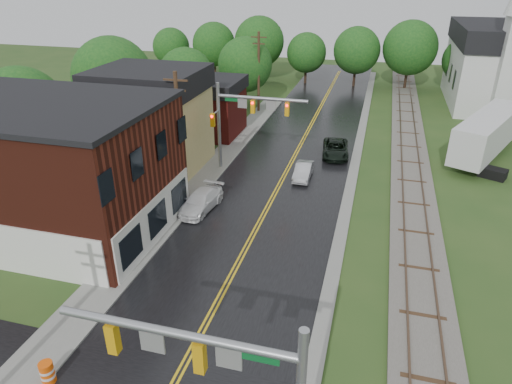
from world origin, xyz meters
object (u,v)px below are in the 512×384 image
at_px(brick_building, 49,168).
at_px(tree_left_e, 246,66).
at_px(utility_pole_b, 179,132).
at_px(semi_trailer, 488,133).
at_px(construction_barrel, 47,372).
at_px(utility_pole_c, 259,71).
at_px(tree_left_a, 24,113).
at_px(sedan_silver, 303,171).
at_px(traffic_signal_near, 226,376).
at_px(suv_dark, 335,149).
at_px(traffic_signal_far, 244,112).
at_px(pickup_white, 201,201).
at_px(tree_left_b, 114,79).
at_px(tree_left_c, 187,77).
at_px(church, 501,57).

bearing_deg(brick_building, tree_left_e, 83.29).
xyz_separation_m(utility_pole_b, semi_trailer, (23.11, 13.38, -2.41)).
bearing_deg(construction_barrel, tree_left_e, 95.25).
bearing_deg(utility_pole_c, tree_left_a, -120.55).
xyz_separation_m(sedan_silver, construction_barrel, (-6.55, -22.70, -0.09)).
bearing_deg(traffic_signal_near, tree_left_e, 105.68).
relative_size(tree_left_e, suv_dark, 1.69).
xyz_separation_m(utility_pole_b, suv_dark, (10.30, 10.22, -4.05)).
relative_size(traffic_signal_far, utility_pole_c, 0.82).
xyz_separation_m(brick_building, tree_left_a, (-7.36, 6.90, 0.96)).
xyz_separation_m(pickup_white, semi_trailer, (20.75, 15.85, 1.66)).
xyz_separation_m(tree_left_b, tree_left_c, (4.00, 8.00, -1.21)).
relative_size(traffic_signal_far, tree_left_e, 0.90).
relative_size(pickup_white, construction_barrel, 4.46).
bearing_deg(church, traffic_signal_far, -131.27).
bearing_deg(utility_pole_c, construction_barrel, -87.42).
relative_size(tree_left_e, pickup_white, 1.82).
height_order(traffic_signal_near, tree_left_b, tree_left_b).
relative_size(utility_pole_c, tree_left_a, 1.04).
bearing_deg(brick_building, utility_pole_b, 50.93).
height_order(church, utility_pole_c, church).
relative_size(suv_dark, semi_trailer, 0.39).
relative_size(tree_left_a, construction_barrel, 8.60).
bearing_deg(sedan_silver, suv_dark, 69.66).
bearing_deg(semi_trailer, brick_building, -144.71).
relative_size(church, tree_left_a, 2.31).
distance_m(utility_pole_c, tree_left_b, 16.42).
height_order(tree_left_a, pickup_white, tree_left_a).
relative_size(suv_dark, construction_barrel, 4.78).
distance_m(brick_building, tree_left_c, 24.94).
height_order(tree_left_a, suv_dark, tree_left_a).
xyz_separation_m(tree_left_a, sedan_silver, (21.39, 4.80, -4.52)).
xyz_separation_m(church, traffic_signal_near, (-16.53, -51.74, -0.87)).
bearing_deg(traffic_signal_near, semi_trailer, 68.96).
xyz_separation_m(tree_left_c, pickup_white, (9.41, -20.36, -3.86)).
bearing_deg(church, pickup_white, -125.55).
bearing_deg(construction_barrel, utility_pole_c, 92.58).
bearing_deg(utility_pole_b, semi_trailer, 30.07).
bearing_deg(church, tree_left_c, -157.76).
height_order(church, sedan_silver, church).
bearing_deg(tree_left_e, traffic_signal_far, -74.11).
bearing_deg(utility_pole_b, church, 49.82).
height_order(tree_left_c, semi_trailer, tree_left_c).
bearing_deg(pickup_white, utility_pole_c, 102.53).
bearing_deg(tree_left_b, tree_left_e, 57.26).
height_order(traffic_signal_near, traffic_signal_far, same).
bearing_deg(sedan_silver, utility_pole_c, 114.88).
bearing_deg(utility_pole_b, pickup_white, -46.23).
relative_size(traffic_signal_near, sedan_silver, 2.03).
bearing_deg(tree_left_e, utility_pole_b, -85.10).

